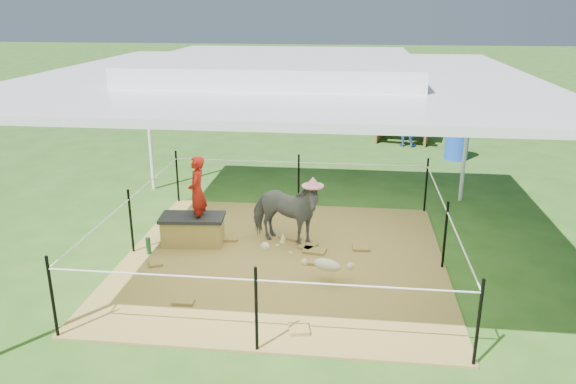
# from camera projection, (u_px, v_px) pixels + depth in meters

# --- Properties ---
(ground) EXTENTS (90.00, 90.00, 0.00)m
(ground) POSITION_uv_depth(u_px,v_px,m) (283.00, 261.00, 8.13)
(ground) COLOR #2D5919
(ground) RESTS_ON ground
(hay_patch) EXTENTS (4.60, 4.60, 0.03)m
(hay_patch) POSITION_uv_depth(u_px,v_px,m) (283.00, 260.00, 8.12)
(hay_patch) COLOR brown
(hay_patch) RESTS_ON ground
(canopy_tent) EXTENTS (6.30, 6.30, 2.90)m
(canopy_tent) POSITION_uv_depth(u_px,v_px,m) (283.00, 72.00, 7.27)
(canopy_tent) COLOR silver
(canopy_tent) RESTS_ON ground
(rope_fence) EXTENTS (4.54, 4.54, 1.00)m
(rope_fence) POSITION_uv_depth(u_px,v_px,m) (283.00, 219.00, 7.92)
(rope_fence) COLOR black
(rope_fence) RESTS_ON ground
(straw_bale) EXTENTS (0.94, 0.53, 0.40)m
(straw_bale) POSITION_uv_depth(u_px,v_px,m) (193.00, 231.00, 8.58)
(straw_bale) COLOR #AA903D
(straw_bale) RESTS_ON hay_patch
(dark_cloth) EXTENTS (1.00, 0.58, 0.05)m
(dark_cloth) POSITION_uv_depth(u_px,v_px,m) (192.00, 217.00, 8.51)
(dark_cloth) COLOR black
(dark_cloth) RESTS_ON straw_bale
(woman) EXTENTS (0.29, 0.42, 1.08)m
(woman) POSITION_uv_depth(u_px,v_px,m) (197.00, 185.00, 8.33)
(woman) COLOR #A41710
(woman) RESTS_ON straw_bale
(green_bottle) EXTENTS (0.08, 0.08, 0.25)m
(green_bottle) POSITION_uv_depth(u_px,v_px,m) (148.00, 246.00, 8.24)
(green_bottle) COLOR #176A31
(green_bottle) RESTS_ON hay_patch
(pony) EXTENTS (1.33, 0.93, 1.02)m
(pony) POSITION_uv_depth(u_px,v_px,m) (285.00, 212.00, 8.47)
(pony) COLOR #4C4C51
(pony) RESTS_ON hay_patch
(pink_hat) EXTENTS (0.32, 0.32, 0.15)m
(pink_hat) POSITION_uv_depth(u_px,v_px,m) (284.00, 175.00, 8.28)
(pink_hat) COLOR pink
(pink_hat) RESTS_ON pony
(foal) EXTENTS (1.12, 0.89, 0.54)m
(foal) POSITION_uv_depth(u_px,v_px,m) (327.00, 263.00, 7.37)
(foal) COLOR beige
(foal) RESTS_ON hay_patch
(trash_barrel) EXTENTS (0.65, 0.65, 0.84)m
(trash_barrel) POSITION_uv_depth(u_px,v_px,m) (457.00, 142.00, 13.29)
(trash_barrel) COLOR blue
(trash_barrel) RESTS_ON ground
(picnic_table_near) EXTENTS (1.84, 1.49, 0.68)m
(picnic_table_near) POSITION_uv_depth(u_px,v_px,m) (403.00, 129.00, 15.08)
(picnic_table_near) COLOR brown
(picnic_table_near) RESTS_ON ground
(picnic_table_far) EXTENTS (2.05, 1.85, 0.70)m
(picnic_table_far) POSITION_uv_depth(u_px,v_px,m) (482.00, 117.00, 16.55)
(picnic_table_far) COLOR #53311C
(picnic_table_far) RESTS_ON ground
(distant_person) EXTENTS (0.65, 0.57, 1.14)m
(distant_person) POSITION_uv_depth(u_px,v_px,m) (407.00, 124.00, 14.50)
(distant_person) COLOR blue
(distant_person) RESTS_ON ground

